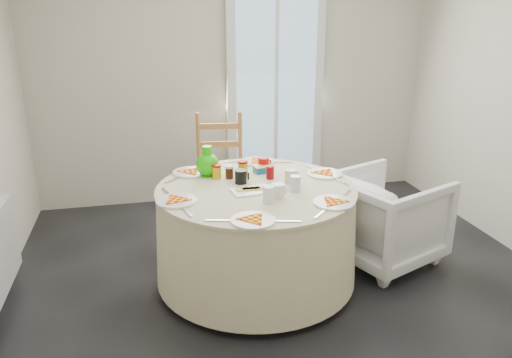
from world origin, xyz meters
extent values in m
plane|color=black|center=(0.00, 0.00, 0.00)|extent=(4.00, 4.00, 0.00)
cube|color=#BCB5A3|center=(0.00, 2.00, 1.30)|extent=(4.00, 0.02, 2.60)
cube|color=silver|center=(0.40, 1.95, 1.05)|extent=(1.00, 0.08, 2.10)
cylinder|color=beige|center=(-0.20, 0.21, 0.38)|extent=(1.43, 1.43, 0.73)
imported|color=white|center=(0.86, 0.32, 0.39)|extent=(0.95, 0.98, 0.79)
cube|color=#0A6494|center=(-0.07, 0.53, 0.79)|extent=(0.15, 0.12, 0.05)
camera|label=1|loc=(-0.93, -2.97, 1.94)|focal=35.00mm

